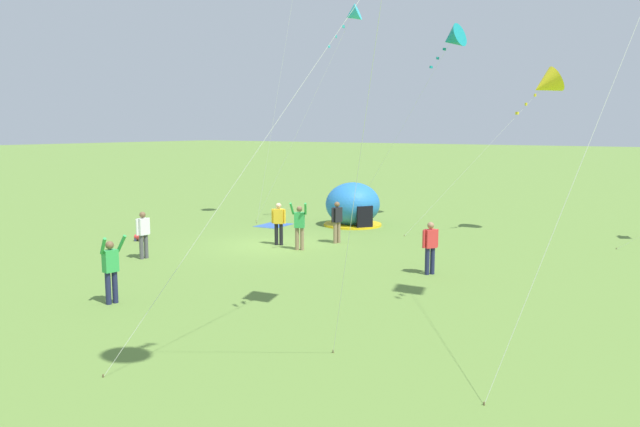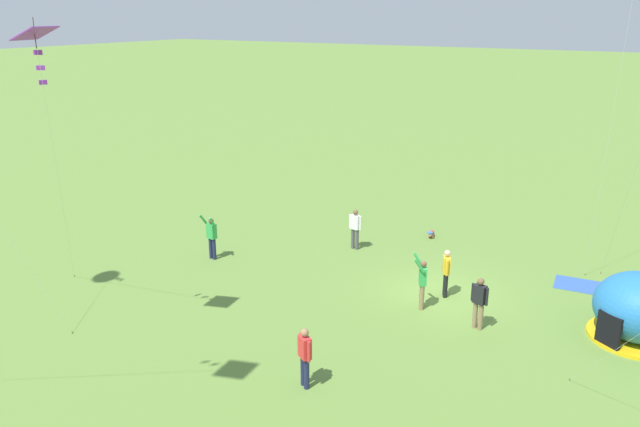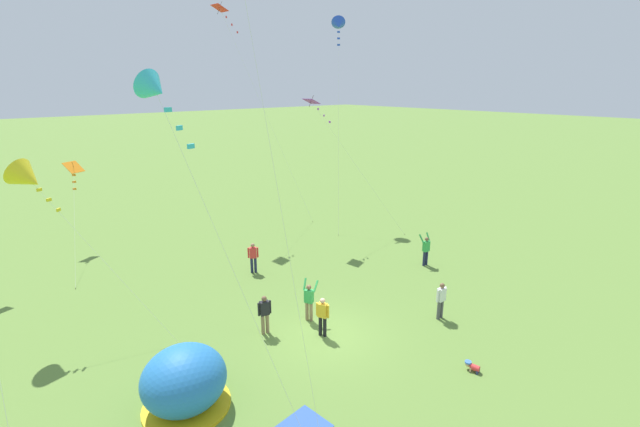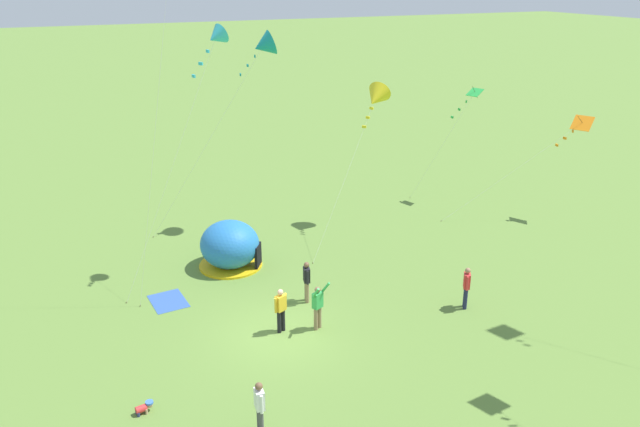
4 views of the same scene
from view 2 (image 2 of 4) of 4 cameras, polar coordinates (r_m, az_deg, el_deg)
The scene contains 11 objects.
ground_plane at distance 22.61m, azimuth 11.06°, elevation -7.24°, with size 300.00×300.00×0.00m, color olive.
popup_tent at distance 21.27m, azimuth 27.22°, elevation -7.75°, with size 2.81×2.81×2.10m.
picnic_blanket at distance 24.74m, azimuth 22.61°, elevation -6.07°, with size 1.70×1.30×0.01m, color #3359A5.
toddler_crawling at distance 27.87m, azimuth 10.10°, elevation -1.84°, with size 0.31×0.55×0.32m.
person_arms_raised at distance 21.07m, azimuth 9.33°, elevation -6.10°, with size 0.63×0.72×1.89m.
person_center_field at distance 22.10m, azimuth 11.47°, elevation -5.14°, with size 0.37×0.55×1.72m.
person_far_back at distance 20.15m, azimuth 14.35°, elevation -7.72°, with size 0.57×0.33×1.72m.
person_near_tent at distance 25.96m, azimuth 3.23°, elevation -1.24°, with size 0.59×0.27×1.72m.
person_flying_kite at distance 25.23m, azimuth -9.89°, elevation -1.99°, with size 0.67×0.52×1.89m.
person_watching_sky at distance 16.74m, azimuth -1.40°, elevation -12.76°, with size 0.51×0.41×1.72m.
kite_purple at distance 17.30m, azimuth -24.46°, elevation 13.71°, with size 5.59×4.42×9.39m.
Camera 2 is at (-6.53, 19.43, 9.55)m, focal length 35.00 mm.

